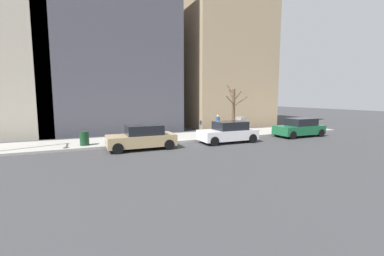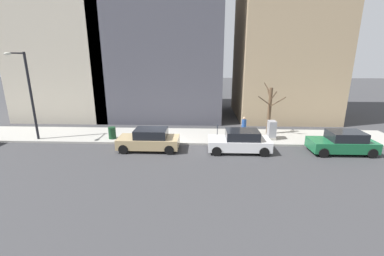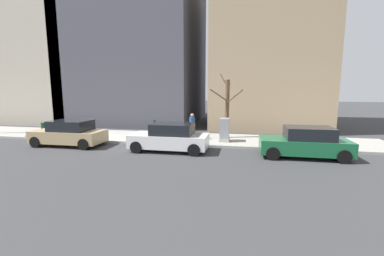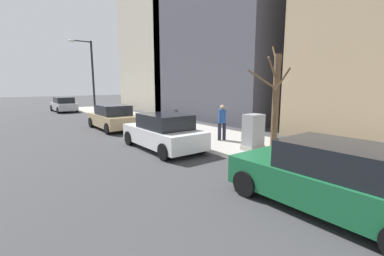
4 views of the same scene
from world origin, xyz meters
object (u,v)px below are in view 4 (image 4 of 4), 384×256
object	(u,v)px
bare_tree	(275,98)
pedestrian_near_meter	(222,120)
parked_car_silver	(64,105)
streetlamp	(90,71)
parked_car_green	(331,178)
parked_car_white	(163,132)
parked_car_tan	(113,118)
office_tower_right	(175,42)
office_block_center	(246,29)
parking_meter	(176,120)
utility_box	(253,133)
trash_bin	(122,113)

from	to	relation	value
bare_tree	pedestrian_near_meter	xyz separation A→B (m)	(-0.98, 2.14, -1.11)
parked_car_silver	bare_tree	world-z (taller)	bare_tree
streetlamp	parked_car_green	bearing A→B (deg)	-93.69
streetlamp	parked_car_white	bearing A→B (deg)	-95.45
parked_car_silver	bare_tree	bearing A→B (deg)	-82.14
parked_car_tan	pedestrian_near_meter	distance (m)	7.44
parked_car_white	bare_tree	distance (m)	4.92
parked_car_green	pedestrian_near_meter	xyz separation A→B (m)	(2.75, 6.22, 0.35)
office_tower_right	streetlamp	bearing A→B (deg)	-173.43
parked_car_green	office_block_center	xyz separation A→B (m)	(12.63, 13.65, 6.90)
parking_meter	bare_tree	size ratio (longest dim) A/B	0.32
parked_car_tan	utility_box	distance (m)	9.34
parked_car_tan	parked_car_silver	size ratio (longest dim) A/B	0.99
parked_car_white	parked_car_silver	size ratio (longest dim) A/B	0.99
streetlamp	pedestrian_near_meter	bearing A→B (deg)	-85.28
parked_car_green	parking_meter	world-z (taller)	parked_car_green
parked_car_green	utility_box	bearing A→B (deg)	58.92
parking_meter	office_tower_right	world-z (taller)	office_tower_right
parked_car_silver	utility_box	bearing A→B (deg)	-85.28
office_block_center	trash_bin	bearing A→B (deg)	165.03
utility_box	office_tower_right	xyz separation A→B (m)	(9.03, 19.22, 6.83)
pedestrian_near_meter	office_block_center	distance (m)	13.99
parked_car_green	pedestrian_near_meter	bearing A→B (deg)	65.76
parked_car_white	office_tower_right	xyz separation A→B (m)	(11.50, 16.44, 6.94)
office_block_center	parked_car_tan	bearing A→B (deg)	-177.78
streetlamp	trash_bin	xyz separation A→B (m)	(0.62, -5.71, -3.42)
parked_car_white	parking_meter	xyz separation A→B (m)	(1.62, 1.45, 0.24)
utility_box	pedestrian_near_meter	xyz separation A→B (m)	(0.30, 2.09, 0.24)
parked_car_green	pedestrian_near_meter	world-z (taller)	pedestrian_near_meter
parked_car_silver	office_tower_right	distance (m)	13.92
office_tower_right	office_block_center	bearing A→B (deg)	-83.24
parked_car_white	parking_meter	size ratio (longest dim) A/B	3.12
parked_car_green	parked_car_tan	distance (m)	13.16
parking_meter	pedestrian_near_meter	xyz separation A→B (m)	(1.15, -2.13, 0.11)
parked_car_silver	trash_bin	size ratio (longest dim) A/B	4.72
parking_meter	pedestrian_near_meter	distance (m)	2.42
trash_bin	parked_car_white	bearing A→B (deg)	-102.23
streetlamp	pedestrian_near_meter	world-z (taller)	streetlamp
utility_box	bare_tree	size ratio (longest dim) A/B	0.34
parked_car_silver	office_tower_right	world-z (taller)	office_tower_right
parked_car_green	bare_tree	world-z (taller)	bare_tree
parked_car_tan	pedestrian_near_meter	xyz separation A→B (m)	(2.67, -6.94, 0.35)
bare_tree	office_tower_right	xyz separation A→B (m)	(7.75, 19.27, 5.48)
streetlamp	office_block_center	world-z (taller)	office_block_center
bare_tree	parking_meter	bearing A→B (deg)	116.50
pedestrian_near_meter	trash_bin	bearing A→B (deg)	114.19
parked_car_white	parking_meter	distance (m)	2.19
parking_meter	office_block_center	bearing A→B (deg)	25.65
parked_car_white	parked_car_green	bearing A→B (deg)	-89.53
pedestrian_near_meter	office_tower_right	distance (m)	20.32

